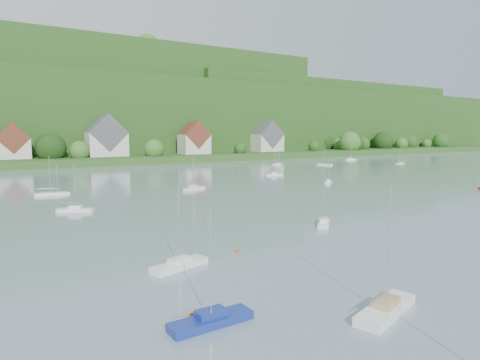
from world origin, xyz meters
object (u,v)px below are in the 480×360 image
Objects in this scene: near_sailboat_1 at (211,319)px; near_sailboat_6 at (179,264)px; near_sailboat_3 at (324,222)px; near_sailboat_2 at (386,308)px.

near_sailboat_6 is at bearing 74.47° from near_sailboat_1.
near_sailboat_1 reaches higher than near_sailboat_3.
near_sailboat_3 is 0.89× the size of near_sailboat_6.
near_sailboat_3 is 25.82m from near_sailboat_6.
near_sailboat_2 is 1.28× the size of near_sailboat_3.
near_sailboat_2 is at bearing -25.83° from near_sailboat_1.
near_sailboat_1 is 1.11× the size of near_sailboat_3.
near_sailboat_2 is 1.13× the size of near_sailboat_6.
near_sailboat_3 is at bearing 32.18° from near_sailboat_1.
near_sailboat_2 is (11.54, -5.10, 0.04)m from near_sailboat_1.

